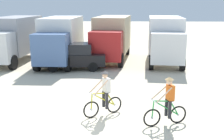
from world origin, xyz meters
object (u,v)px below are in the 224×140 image
object	(u,v)px
sedan_parked	(75,56)
cyclist_orange_shirt	(104,95)
box_truck_grey_hauler	(14,37)
cyclist_cowboy_hat	(167,103)
box_truck_white_box	(61,38)
box_truck_avon_van	(165,37)
box_truck_tan_camper	(112,36)

from	to	relation	value
sedan_parked	cyclist_orange_shirt	bearing A→B (deg)	-72.23
cyclist_orange_shirt	box_truck_grey_hauler	bearing A→B (deg)	126.17
cyclist_cowboy_hat	sedan_parked	bearing A→B (deg)	119.22
box_truck_white_box	box_truck_avon_van	bearing A→B (deg)	4.85
box_truck_grey_hauler	sedan_parked	world-z (taller)	box_truck_grey_hauler
cyclist_orange_shirt	sedan_parked	bearing A→B (deg)	107.77
box_truck_white_box	box_truck_tan_camper	bearing A→B (deg)	21.48
sedan_parked	box_truck_tan_camper	bearing A→B (deg)	55.35
cyclist_orange_shirt	box_truck_avon_van	bearing A→B (deg)	69.67
box_truck_tan_camper	cyclist_cowboy_hat	size ratio (longest dim) A/B	3.82
box_truck_avon_van	box_truck_tan_camper	bearing A→B (deg)	168.65
box_truck_white_box	cyclist_orange_shirt	bearing A→B (deg)	-68.71
box_truck_white_box	sedan_parked	distance (m)	2.60
box_truck_avon_van	cyclist_orange_shirt	distance (m)	11.26
box_truck_tan_camper	box_truck_grey_hauler	bearing A→B (deg)	-172.15
box_truck_tan_camper	sedan_parked	size ratio (longest dim) A/B	1.61
box_truck_white_box	cyclist_cowboy_hat	size ratio (longest dim) A/B	3.72
sedan_parked	cyclist_orange_shirt	world-z (taller)	cyclist_orange_shirt
box_truck_tan_camper	cyclist_cowboy_hat	xyz separation A→B (m)	(2.46, -12.15, -1.03)
box_truck_avon_van	cyclist_cowboy_hat	bearing A→B (deg)	-97.81
box_truck_avon_van	cyclist_cowboy_hat	size ratio (longest dim) A/B	3.80
cyclist_orange_shirt	box_truck_white_box	bearing A→B (deg)	111.29
cyclist_orange_shirt	box_truck_tan_camper	bearing A→B (deg)	90.62
box_truck_grey_hauler	cyclist_orange_shirt	bearing A→B (deg)	-53.83
box_truck_tan_camper	box_truck_avon_van	world-z (taller)	same
box_truck_grey_hauler	box_truck_tan_camper	world-z (taller)	same
box_truck_grey_hauler	sedan_parked	bearing A→B (deg)	-26.00
box_truck_avon_van	cyclist_cowboy_hat	world-z (taller)	box_truck_avon_van
box_truck_white_box	cyclist_orange_shirt	size ratio (longest dim) A/B	3.72
box_truck_tan_camper	sedan_parked	bearing A→B (deg)	-124.65
box_truck_tan_camper	cyclist_orange_shirt	bearing A→B (deg)	-89.38
box_truck_tan_camper	box_truck_avon_van	bearing A→B (deg)	-11.35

